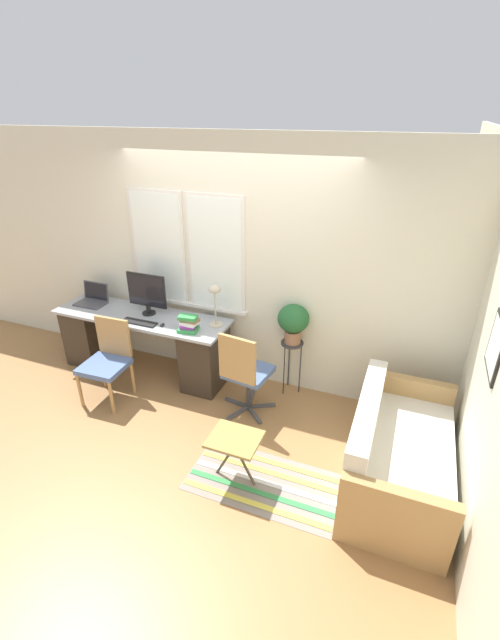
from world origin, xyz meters
TOP-DOWN VIEW (x-y plane):
  - ground_plane at (0.00, 0.00)m, footprint 14.00×14.00m
  - wall_back_with_window at (-0.02, 0.68)m, footprint 9.00×0.12m
  - wall_right_with_picture at (2.43, -0.00)m, footprint 0.08×9.00m
  - desk at (-1.02, 0.30)m, footprint 2.09×0.60m
  - laptop at (-1.75, 0.37)m, footprint 0.36×0.26m
  - monitor at (-0.95, 0.37)m, footprint 0.49×0.16m
  - keyboard at (-0.91, 0.12)m, footprint 0.41×0.11m
  - mouse at (-0.64, 0.15)m, footprint 0.04×0.06m
  - desk_lamp at (-0.11, 0.39)m, footprint 0.15×0.15m
  - book_stack at (-0.32, 0.17)m, footprint 0.22×0.19m
  - desk_chair_wooden at (-1.09, -0.27)m, footprint 0.47×0.48m
  - office_chair_swivel at (0.39, -0.00)m, footprint 0.55×0.56m
  - couch_loveseat at (1.92, -0.39)m, footprint 0.78×1.49m
  - plant_stand at (0.72, 0.55)m, footprint 0.24×0.24m
  - potted_plant at (0.72, 0.55)m, footprint 0.33×0.33m
  - floor_rug_striped at (0.91, -0.82)m, footprint 1.30×0.66m
  - folding_stool at (0.66, -0.87)m, footprint 0.42×0.36m

SIDE VIEW (x-z plane):
  - ground_plane at x=0.00m, z-range 0.00..0.00m
  - floor_rug_striped at x=0.91m, z-range 0.00..0.01m
  - couch_loveseat at x=1.92m, z-range -0.11..0.67m
  - desk at x=-1.02m, z-range 0.03..0.78m
  - folding_stool at x=0.66m, z-range 0.18..0.64m
  - desk_chair_wooden at x=-1.09m, z-range 0.03..0.91m
  - office_chair_swivel at x=0.39m, z-range 0.03..0.99m
  - plant_stand at x=0.72m, z-range 0.23..0.85m
  - keyboard at x=-0.91m, z-range 0.75..0.77m
  - mouse at x=-0.64m, z-range 0.75..0.78m
  - laptop at x=-1.75m, z-range 0.68..0.92m
  - book_stack at x=-0.32m, z-range 0.74..0.92m
  - potted_plant at x=0.72m, z-range 0.67..1.10m
  - monitor at x=-0.95m, z-range 0.77..1.25m
  - desk_lamp at x=-0.11m, z-range 0.86..1.33m
  - wall_right_with_picture at x=2.43m, z-range 0.00..2.70m
  - wall_back_with_window at x=-0.02m, z-range 0.00..2.70m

